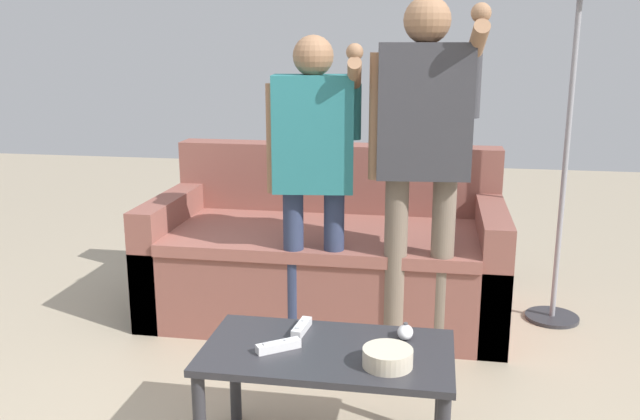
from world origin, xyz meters
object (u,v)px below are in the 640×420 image
couch (328,257)px  player_right (423,138)px  player_center (314,157)px  game_remote_nunchuk (405,332)px  game_remote_wand_near (278,346)px  game_remote_wand_far (302,328)px  floor_lamp (579,6)px  snack_bowl (388,357)px  coffee_table (327,366)px

couch → player_right: 1.01m
couch → player_center: player_center is taller
game_remote_nunchuk → player_right: size_ratio=0.05×
player_right → couch: bearing=136.4°
game_remote_wand_near → player_right: bearing=65.0°
player_center → game_remote_wand_near: 1.09m
player_right → game_remote_wand_far: size_ratio=11.01×
game_remote_wand_near → game_remote_nunchuk: bearing=21.8°
player_center → player_right: bearing=-1.9°
game_remote_nunchuk → floor_lamp: floor_lamp is taller
floor_lamp → player_center: (-1.21, -0.52, -0.69)m
player_center → game_remote_wand_near: size_ratio=10.02×
snack_bowl → game_remote_wand_near: 0.38m
floor_lamp → coffee_table: bearing=-124.3°
couch → floor_lamp: floor_lamp is taller
coffee_table → game_remote_wand_far: 0.19m
player_right → game_remote_wand_near: size_ratio=11.11×
floor_lamp → game_remote_wand_near: bearing=-127.8°
snack_bowl → floor_lamp: floor_lamp is taller
player_right → game_remote_wand_near: (-0.44, -0.95, -0.59)m
game_remote_wand_near → couch: bearing=92.3°
snack_bowl → game_remote_nunchuk: (0.05, 0.22, -0.01)m
player_right → game_remote_wand_far: player_right is taller
snack_bowl → game_remote_wand_near: (-0.38, 0.05, -0.01)m
couch → game_remote_wand_far: size_ratio=12.47×
couch → coffee_table: (0.22, -1.39, 0.06)m
couch → coffee_table: size_ratio=2.17×
player_center → floor_lamp: bearing=23.3°
game_remote_nunchuk → game_remote_wand_far: (-0.37, -0.00, -0.01)m
couch → snack_bowl: 1.56m
floor_lamp → game_remote_wand_far: (-1.11, -1.33, -1.18)m
floor_lamp → player_right: size_ratio=1.17×
couch → game_remote_nunchuk: 1.36m
game_remote_nunchuk → floor_lamp: bearing=61.0°
snack_bowl → player_center: size_ratio=0.11×
game_remote_nunchuk → player_right: bearing=88.3°
game_remote_wand_near → game_remote_wand_far: 0.17m
coffee_table → game_remote_wand_far: (-0.12, 0.13, 0.08)m
floor_lamp → player_right: bearing=-143.0°
floor_lamp → game_remote_wand_near: size_ratio=13.02×
coffee_table → game_remote_wand_near: 0.19m
player_center → player_right: size_ratio=0.90×
game_remote_nunchuk → player_center: 1.05m
game_remote_nunchuk → player_center: player_center is taller
player_center → player_right: player_right is taller
coffee_table → player_center: bearing=103.0°
couch → game_remote_wand_far: couch is taller
coffee_table → snack_bowl: 0.25m
snack_bowl → game_remote_nunchuk: 0.23m
floor_lamp → game_remote_nunchuk: bearing=-119.0°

